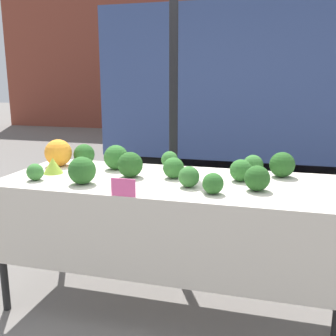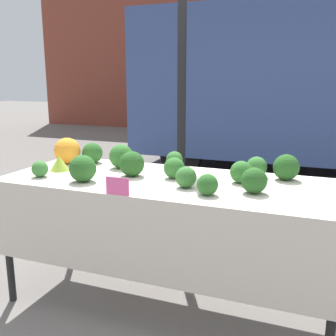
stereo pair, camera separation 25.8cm
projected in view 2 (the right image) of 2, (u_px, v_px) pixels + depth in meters
The scene contains 21 objects.
ground_plane at pixel (168, 301), 2.80m from camera, with size 40.00×40.00×0.00m, color slate.
building_facade at pixel (291, 33), 10.72m from camera, with size 16.00×0.60×5.55m.
tent_pole at pixel (181, 111), 3.10m from camera, with size 0.07×0.07×2.60m.
parked_truck at pixel (287, 87), 6.56m from camera, with size 5.19×2.26×2.65m.
market_table at pixel (164, 198), 2.56m from camera, with size 2.21×0.88×0.90m.
orange_cauliflower at pixel (67, 151), 3.07m from camera, with size 0.20×0.20×0.20m.
romanesco_head at pixel (59, 163), 2.84m from camera, with size 0.14×0.14×0.11m.
broccoli_head_0 at pixel (286, 167), 2.58m from camera, with size 0.17×0.17×0.17m.
broccoli_head_1 at pixel (241, 172), 2.50m from camera, with size 0.14×0.14×0.14m.
broccoli_head_2 at pixel (40, 169), 2.66m from camera, with size 0.11×0.11×0.11m.
broccoli_head_3 at pixel (186, 177), 2.40m from camera, with size 0.13×0.13×0.13m.
broccoli_head_4 at pixel (132, 164), 2.68m from camera, with size 0.17×0.17×0.17m.
broccoli_head_5 at pixel (83, 168), 2.53m from camera, with size 0.18×0.18×0.18m.
broccoli_head_6 at pixel (254, 181), 2.28m from camera, with size 0.15×0.15×0.15m.
broccoli_head_7 at pixel (174, 160), 2.93m from camera, with size 0.13×0.13×0.13m.
broccoli_head_8 at pixel (174, 168), 2.62m from camera, with size 0.14×0.14×0.14m.
broccoli_head_9 at pixel (92, 153), 3.10m from camera, with size 0.16×0.16×0.16m.
broccoli_head_10 at pixel (257, 167), 2.66m from camera, with size 0.14×0.14×0.14m.
broccoli_head_11 at pixel (207, 185), 2.24m from camera, with size 0.12×0.12×0.12m.
broccoli_head_12 at pixel (121, 156), 2.92m from camera, with size 0.18×0.18×0.18m.
price_sign at pixel (117, 186), 2.25m from camera, with size 0.15×0.01×0.10m.
Camera 2 is at (0.90, -2.35, 1.55)m, focal length 42.00 mm.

